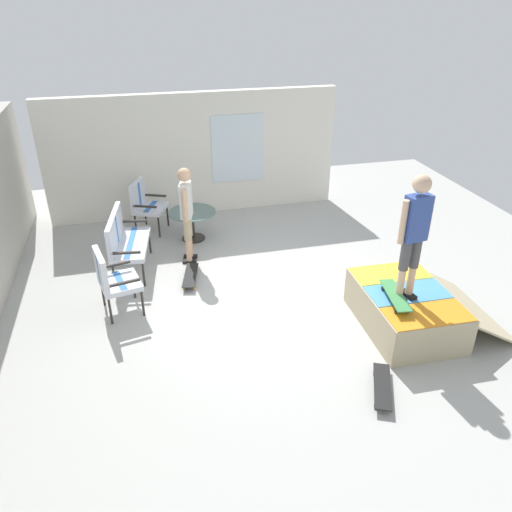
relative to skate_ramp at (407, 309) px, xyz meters
name	(u,v)px	position (x,y,z in m)	size (l,w,h in m)	color
ground_plane	(265,303)	(1.11, 1.79, -0.34)	(12.00, 12.00, 0.10)	#B2B2AD
house_facade	(195,155)	(4.91, 2.28, 0.97)	(0.23, 6.00, 2.51)	white
skate_ramp	(407,309)	(0.00, 0.00, 0.00)	(1.68, 1.95, 0.58)	tan
patio_bench	(123,238)	(2.63, 3.84, 0.33)	(1.32, 0.72, 1.02)	#2D2823
patio_chair_near_house	(144,202)	(4.16, 3.41, 0.33)	(0.79, 0.75, 1.02)	#2D2823
patio_chair_by_wall	(111,277)	(1.35, 4.03, 0.33)	(0.72, 0.67, 1.02)	#2D2823
patio_table	(193,220)	(3.55, 2.57, 0.12)	(0.90, 0.90, 0.57)	#2D2823
person_watching	(186,208)	(2.70, 2.75, 0.72)	(0.47, 0.30, 1.71)	black
person_skater	(414,229)	(-0.11, 0.16, 1.32)	(0.28, 0.47, 1.75)	black
skateboard_by_bench	(190,276)	(2.01, 2.83, -0.20)	(0.82, 0.38, 0.10)	black
skateboard_spare	(382,386)	(-1.15, 0.93, -0.20)	(0.81, 0.52, 0.10)	black
skateboard_on_ramp	(395,296)	(-0.16, 0.32, 0.37)	(0.82, 0.33, 0.10)	#3F8C4C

